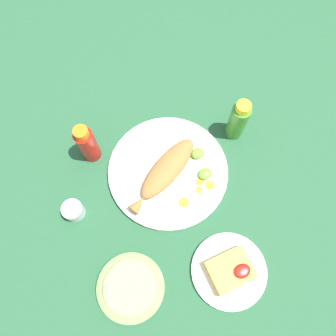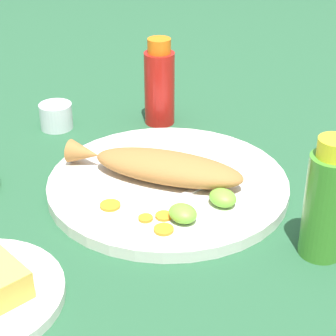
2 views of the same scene
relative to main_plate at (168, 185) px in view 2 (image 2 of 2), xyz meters
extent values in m
plane|color=#235133|center=(0.00, 0.00, -0.01)|extent=(4.00, 4.00, 0.00)
cylinder|color=silver|center=(0.00, 0.00, 0.00)|extent=(0.37, 0.37, 0.02)
ellipsoid|color=#996633|center=(0.00, 0.00, 0.03)|extent=(0.24, 0.18, 0.04)
cone|color=#996633|center=(-0.12, -0.06, 0.03)|extent=(0.06, 0.06, 0.04)
cube|color=silver|center=(0.00, 0.05, 0.01)|extent=(0.02, 0.12, 0.00)
cube|color=silver|center=(0.01, 0.14, 0.01)|extent=(0.03, 0.07, 0.00)
cube|color=silver|center=(0.05, 0.03, 0.01)|extent=(0.01, 0.11, 0.00)
cube|color=silver|center=(0.05, 0.13, 0.01)|extent=(0.02, 0.07, 0.00)
cylinder|color=orange|center=(0.00, -0.11, 0.01)|extent=(0.03, 0.03, 0.00)
cylinder|color=orange|center=(0.06, -0.10, 0.01)|extent=(0.02, 0.02, 0.00)
cylinder|color=orange|center=(0.07, -0.07, 0.01)|extent=(0.02, 0.02, 0.00)
cylinder|color=orange|center=(0.10, -0.10, 0.01)|extent=(0.03, 0.03, 0.00)
ellipsoid|color=#6BB233|center=(0.09, -0.06, 0.02)|extent=(0.04, 0.04, 0.02)
ellipsoid|color=#6BB233|center=(0.10, 0.01, 0.02)|extent=(0.04, 0.04, 0.02)
cylinder|color=#B21914|center=(-0.19, 0.16, 0.06)|extent=(0.06, 0.06, 0.14)
cylinder|color=orange|center=(-0.19, 0.16, 0.14)|extent=(0.04, 0.04, 0.03)
cylinder|color=#3D8428|center=(0.25, 0.04, 0.06)|extent=(0.06, 0.06, 0.14)
cylinder|color=yellow|center=(0.25, 0.04, 0.14)|extent=(0.04, 0.04, 0.02)
cylinder|color=silver|center=(-0.30, 0.00, 0.01)|extent=(0.06, 0.06, 0.05)
cylinder|color=white|center=(-0.30, 0.00, 0.00)|extent=(0.05, 0.05, 0.02)
camera|label=1|loc=(-0.14, -0.31, 0.95)|focal=35.00mm
camera|label=2|loc=(0.59, -0.54, 0.48)|focal=65.00mm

